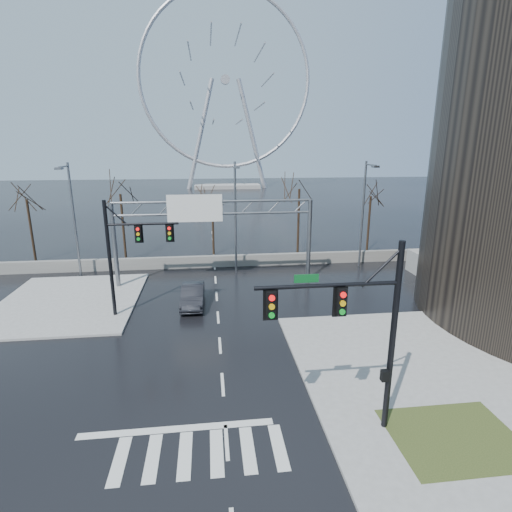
{
  "coord_description": "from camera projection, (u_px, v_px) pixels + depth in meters",
  "views": [
    {
      "loc": [
        -0.43,
        -17.29,
        11.29
      ],
      "look_at": [
        2.73,
        8.96,
        4.0
      ],
      "focal_mm": 28.0,
      "sensor_mm": 36.0,
      "label": 1
    }
  ],
  "objects": [
    {
      "name": "tree_center",
      "position": [
        212.0,
        207.0,
        41.67
      ],
      "size": [
        3.25,
        3.25,
        6.5
      ],
      "color": "black",
      "rests_on": "ground"
    },
    {
      "name": "sidewalk_right_ext",
      "position": [
        398.0,
        351.0,
        22.64
      ],
      "size": [
        12.0,
        10.0,
        0.15
      ],
      "primitive_type": "cube",
      "color": "gray",
      "rests_on": "ground"
    },
    {
      "name": "car",
      "position": [
        193.0,
        295.0,
        29.19
      ],
      "size": [
        1.7,
        4.62,
        1.51
      ],
      "primitive_type": "imported",
      "rotation": [
        0.0,
        0.0,
        -0.02
      ],
      "color": "black",
      "rests_on": "ground"
    },
    {
      "name": "signal_mast_far",
      "position": [
        126.0,
        248.0,
        26.21
      ],
      "size": [
        4.72,
        0.41,
        8.0
      ],
      "color": "black",
      "rests_on": "ground"
    },
    {
      "name": "tree_far_right",
      "position": [
        370.0,
        203.0,
        43.08
      ],
      "size": [
        3.4,
        3.4,
        6.8
      ],
      "color": "black",
      "rests_on": "ground"
    },
    {
      "name": "sidewalk_far",
      "position": [
        69.0,
        302.0,
        29.79
      ],
      "size": [
        10.0,
        12.0,
        0.15
      ],
      "primitive_type": "cube",
      "color": "gray",
      "rests_on": "ground"
    },
    {
      "name": "sign_gantry",
      "position": [
        209.0,
        224.0,
        32.49
      ],
      "size": [
        16.36,
        0.4,
        7.6
      ],
      "color": "slate",
      "rests_on": "ground"
    },
    {
      "name": "tree_left",
      "position": [
        121.0,
        202.0,
        39.46
      ],
      "size": [
        3.75,
        3.75,
        7.5
      ],
      "color": "black",
      "rests_on": "ground"
    },
    {
      "name": "barrier_wall",
      "position": [
        214.0,
        261.0,
        38.59
      ],
      "size": [
        52.0,
        0.5,
        1.1
      ],
      "primitive_type": "cube",
      "color": "slate",
      "rests_on": "ground"
    },
    {
      "name": "streetlight_left",
      "position": [
        72.0,
        212.0,
        34.03
      ],
      "size": [
        0.5,
        2.55,
        10.0
      ],
      "color": "slate",
      "rests_on": "ground"
    },
    {
      "name": "streetlight_right",
      "position": [
        365.0,
        206.0,
        37.03
      ],
      "size": [
        0.5,
        2.55,
        10.0
      ],
      "color": "slate",
      "rests_on": "ground"
    },
    {
      "name": "ferris_wheel",
      "position": [
        225.0,
        87.0,
        104.16
      ],
      "size": [
        45.0,
        6.0,
        50.91
      ],
      "color": "gray",
      "rests_on": "ground"
    },
    {
      "name": "tree_right",
      "position": [
        299.0,
        197.0,
        41.47
      ],
      "size": [
        3.9,
        3.9,
        7.8
      ],
      "color": "black",
      "rests_on": "ground"
    },
    {
      "name": "grass_strip",
      "position": [
        455.0,
        437.0,
        15.8
      ],
      "size": [
        5.0,
        4.0,
        0.02
      ],
      "primitive_type": "cube",
      "color": "#2F3C19",
      "rests_on": "sidewalk_near"
    },
    {
      "name": "streetlight_mid",
      "position": [
        236.0,
        209.0,
        35.64
      ],
      "size": [
        0.5,
        2.55,
        10.0
      ],
      "color": "slate",
      "rests_on": "ground"
    },
    {
      "name": "ground",
      "position": [
        223.0,
        384.0,
        19.59
      ],
      "size": [
        260.0,
        260.0,
        0.0
      ],
      "primitive_type": "plane",
      "color": "black",
      "rests_on": "ground"
    },
    {
      "name": "signal_mast_near",
      "position": [
        361.0,
        323.0,
        15.03
      ],
      "size": [
        5.52,
        0.41,
        8.0
      ],
      "color": "black",
      "rests_on": "ground"
    },
    {
      "name": "tree_far_left",
      "position": [
        28.0,
        207.0,
        39.01
      ],
      "size": [
        3.5,
        3.5,
        7.0
      ],
      "color": "black",
      "rests_on": "ground"
    }
  ]
}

